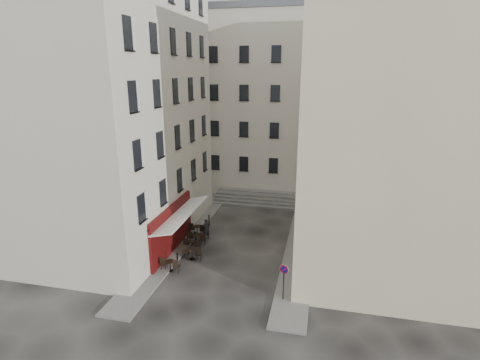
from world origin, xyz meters
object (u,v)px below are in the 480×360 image
(no_parking_sign, at_px, (284,276))
(bistro_table_b, at_px, (192,253))
(bistro_table_a, at_px, (170,265))
(pedestrian, at_px, (206,229))

(no_parking_sign, relative_size, bistro_table_b, 1.62)
(bistro_table_a, distance_m, bistro_table_b, 1.98)
(no_parking_sign, xyz_separation_m, pedestrian, (-6.73, 6.82, -0.79))
(bistro_table_a, bearing_deg, pedestrian, 81.44)
(no_parking_sign, distance_m, bistro_table_a, 7.78)
(no_parking_sign, xyz_separation_m, bistro_table_a, (-7.51, 1.67, -1.15))
(no_parking_sign, xyz_separation_m, bistro_table_b, (-6.66, 3.47, -1.11))
(no_parking_sign, bearing_deg, pedestrian, 152.57)
(bistro_table_a, xyz_separation_m, pedestrian, (0.77, 5.14, 0.35))
(bistro_table_a, relative_size, bistro_table_b, 0.92)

